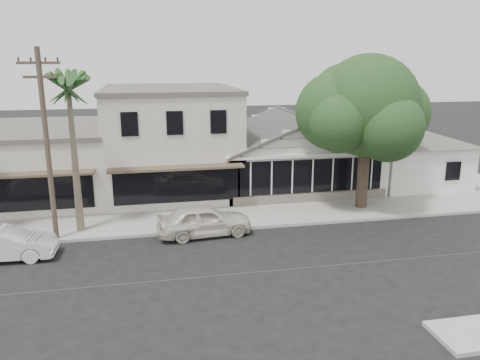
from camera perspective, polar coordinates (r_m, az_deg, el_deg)
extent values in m
plane|color=black|center=(19.59, 3.19, -11.07)|extent=(140.00, 140.00, 0.00)
cube|color=#9E9991|center=(25.49, -18.64, -5.47)|extent=(90.00, 3.50, 0.15)
cube|color=white|center=(31.85, 6.30, 1.80)|extent=(10.00, 8.00, 3.00)
cube|color=black|center=(28.06, 8.81, 0.50)|extent=(8.80, 0.10, 2.00)
cube|color=#60564C|center=(28.43, 8.70, -2.23)|extent=(9.60, 0.18, 0.70)
cube|color=white|center=(34.35, 19.98, 1.94)|extent=(6.00, 6.00, 3.00)
cube|color=beige|center=(31.06, -8.44, 4.70)|extent=(8.00, 10.00, 6.50)
cube|color=silver|center=(32.11, -24.61, 1.76)|extent=(10.00, 10.00, 4.20)
cylinder|color=brown|center=(23.06, -22.43, 3.54)|extent=(0.24, 0.24, 9.00)
cube|color=brown|center=(22.73, -23.37, 12.98)|extent=(1.80, 0.12, 0.12)
cube|color=brown|center=(22.74, -23.21, 11.47)|extent=(1.40, 0.12, 0.12)
imported|color=beige|center=(23.14, -4.37, -4.90)|extent=(4.75, 2.28, 1.57)
imported|color=white|center=(22.80, -26.90, -6.98)|extent=(4.38, 1.63, 1.43)
cylinder|color=#4B3B2D|center=(27.71, 14.72, 0.00)|extent=(0.65, 0.65, 3.48)
sphere|color=#173314|center=(27.00, 15.29, 8.73)|extent=(5.65, 5.65, 5.65)
sphere|color=#173314|center=(28.55, 18.18, 7.71)|extent=(4.13, 4.13, 4.13)
sphere|color=#173314|center=(26.71, 11.46, 8.19)|extent=(4.35, 4.35, 4.35)
sphere|color=#173314|center=(25.88, 17.62, 6.16)|extent=(3.69, 3.69, 3.69)
sphere|color=#173314|center=(28.27, 12.56, 9.80)|extent=(3.91, 3.91, 3.91)
sphere|color=#173314|center=(28.89, 16.39, 10.52)|extent=(3.48, 3.48, 3.48)
sphere|color=#173314|center=(25.48, 12.08, 6.89)|extent=(3.26, 3.26, 3.26)
cone|color=#726651|center=(23.98, -19.45, 1.74)|extent=(0.40, 0.40, 6.99)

